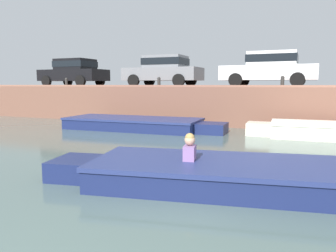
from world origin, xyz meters
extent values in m
plane|color=#4C605B|center=(0.00, 6.43, 0.00)|extent=(400.00, 400.00, 0.00)
cube|color=brown|center=(0.00, 15.85, 0.84)|extent=(60.00, 6.00, 1.68)
cube|color=#925F4C|center=(0.00, 12.97, 1.72)|extent=(60.00, 0.24, 0.08)
cube|color=navy|center=(-3.83, 10.91, 0.19)|extent=(5.44, 2.23, 0.38)
cube|color=navy|center=(-0.62, 11.06, 0.19)|extent=(1.12, 1.14, 0.38)
cube|color=navy|center=(-3.83, 10.91, 0.42)|extent=(5.51, 2.29, 0.08)
cube|color=brown|center=(-4.23, 10.90, 0.32)|extent=(0.32, 1.80, 0.06)
cube|color=silver|center=(1.05, 11.36, 0.22)|extent=(0.90, 0.92, 0.44)
cube|color=navy|center=(1.38, 4.99, 0.19)|extent=(5.03, 2.67, 0.37)
cube|color=navy|center=(-1.44, 4.46, 0.19)|extent=(1.12, 1.16, 0.37)
cube|color=navy|center=(1.38, 4.99, 0.41)|extent=(5.10, 2.74, 0.08)
cube|color=brown|center=(1.73, 5.05, 0.31)|extent=(0.54, 1.66, 0.06)
cube|color=#8C669E|center=(0.67, 4.85, 0.49)|extent=(0.26, 0.35, 0.44)
sphere|color=tan|center=(0.67, 4.85, 0.81)|extent=(0.19, 0.19, 0.19)
sphere|color=tan|center=(0.67, 4.85, 0.85)|extent=(0.17, 0.17, 0.17)
cube|color=black|center=(-9.92, 14.94, 2.30)|extent=(3.85, 1.79, 0.64)
cube|color=black|center=(-9.76, 14.93, 2.92)|extent=(1.93, 1.57, 0.60)
cube|color=black|center=(-9.76, 14.93, 2.92)|extent=(2.01, 1.60, 0.33)
cylinder|color=black|center=(-11.11, 14.04, 1.98)|extent=(0.60, 0.18, 0.60)
cylinder|color=black|center=(-11.10, 15.85, 1.98)|extent=(0.60, 0.18, 0.60)
cylinder|color=black|center=(-8.73, 14.03, 1.98)|extent=(0.60, 0.18, 0.60)
cylinder|color=black|center=(-8.72, 15.83, 1.98)|extent=(0.60, 0.18, 0.60)
cube|color=slate|center=(-4.28, 14.94, 2.30)|extent=(3.90, 1.80, 0.64)
cube|color=slate|center=(-4.12, 14.94, 2.92)|extent=(1.96, 1.58, 0.60)
cube|color=black|center=(-4.12, 14.94, 2.92)|extent=(2.03, 1.61, 0.33)
cylinder|color=black|center=(-5.48, 14.02, 1.98)|extent=(0.60, 0.18, 0.60)
cylinder|color=black|center=(-5.49, 15.84, 1.98)|extent=(0.60, 0.18, 0.60)
cylinder|color=black|center=(-3.06, 14.03, 1.98)|extent=(0.60, 0.18, 0.60)
cylinder|color=black|center=(-3.08, 15.85, 1.98)|extent=(0.60, 0.18, 0.60)
cube|color=white|center=(0.90, 14.94, 2.30)|extent=(4.13, 1.81, 0.64)
cube|color=white|center=(1.07, 14.93, 2.92)|extent=(2.07, 1.58, 0.60)
cube|color=black|center=(1.07, 14.93, 2.92)|extent=(2.15, 1.62, 0.33)
cylinder|color=black|center=(-0.38, 14.03, 1.98)|extent=(0.60, 0.18, 0.60)
cylinder|color=black|center=(-0.37, 15.86, 1.98)|extent=(0.60, 0.18, 0.60)
cylinder|color=black|center=(2.17, 14.02, 1.98)|extent=(0.60, 0.18, 0.60)
cylinder|color=black|center=(2.18, 15.84, 1.98)|extent=(0.60, 0.18, 0.60)
cylinder|color=#2D2B28|center=(-8.92, 13.10, 1.86)|extent=(0.14, 0.14, 0.35)
sphere|color=#2D2B28|center=(-8.92, 13.10, 2.05)|extent=(0.15, 0.15, 0.15)
cylinder|color=#2D2B28|center=(-3.67, 13.10, 1.86)|extent=(0.14, 0.14, 0.35)
sphere|color=#2D2B28|center=(-3.67, 13.10, 2.05)|extent=(0.15, 0.15, 0.15)
cylinder|color=#2D2B28|center=(1.65, 13.10, 1.86)|extent=(0.14, 0.14, 0.35)
sphere|color=#2D2B28|center=(1.65, 13.10, 2.05)|extent=(0.15, 0.15, 0.15)
camera|label=1|loc=(2.53, -0.56, 1.80)|focal=35.00mm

